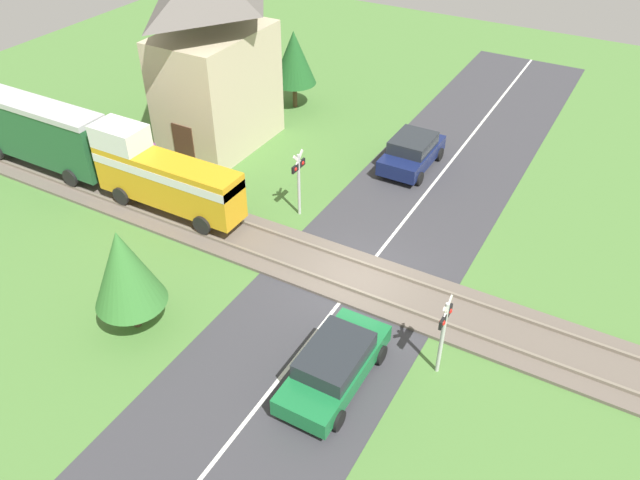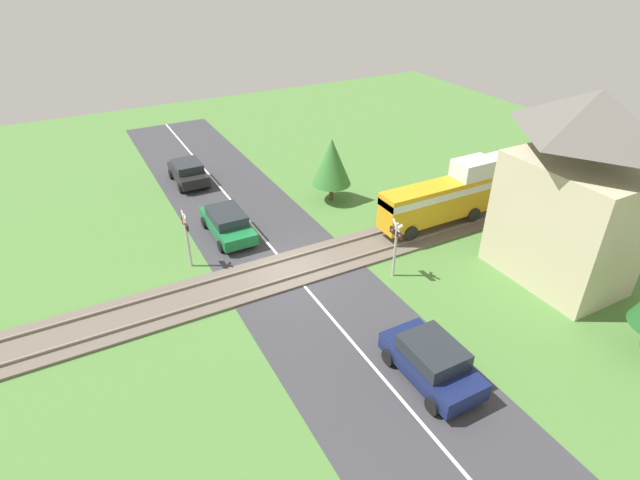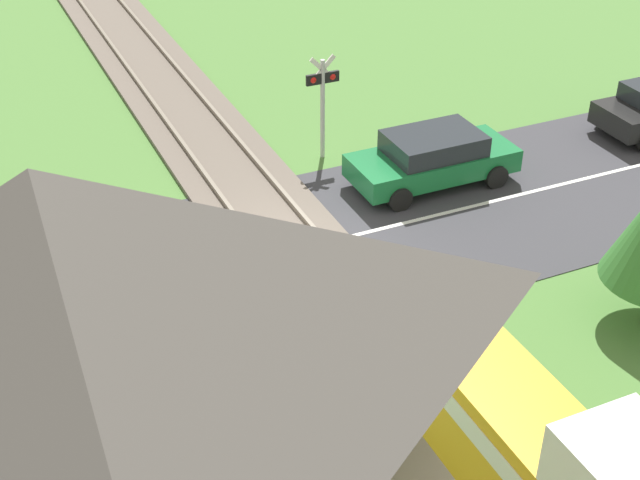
# 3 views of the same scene
# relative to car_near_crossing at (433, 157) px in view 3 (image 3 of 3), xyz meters

# --- Properties ---
(ground_plane) EXTENTS (60.00, 60.00, 0.00)m
(ground_plane) POSITION_rel_car_near_crossing_xyz_m (4.41, 1.44, -0.73)
(ground_plane) COLOR #4C7A38
(road_surface) EXTENTS (48.00, 6.40, 0.02)m
(road_surface) POSITION_rel_car_near_crossing_xyz_m (4.41, 1.44, -0.72)
(road_surface) COLOR #38383D
(road_surface) RESTS_ON ground_plane
(track_bed) EXTENTS (2.80, 48.00, 0.24)m
(track_bed) POSITION_rel_car_near_crossing_xyz_m (4.41, 1.44, -0.66)
(track_bed) COLOR #665B51
(track_bed) RESTS_ON ground_plane
(car_near_crossing) EXTENTS (4.18, 1.88, 1.38)m
(car_near_crossing) POSITION_rel_car_near_crossing_xyz_m (0.00, 0.00, 0.00)
(car_near_crossing) COLOR #197038
(car_near_crossing) RESTS_ON ground_plane
(crossing_signal_west_approach) EXTENTS (0.90, 0.18, 2.81)m
(crossing_signal_west_approach) POSITION_rel_car_near_crossing_xyz_m (1.88, -2.47, 1.09)
(crossing_signal_west_approach) COLOR #B7B7B7
(crossing_signal_west_approach) RESTS_ON ground_plane
(crossing_signal_east_approach) EXTENTS (0.90, 0.18, 2.81)m
(crossing_signal_east_approach) POSITION_rel_car_near_crossing_xyz_m (6.95, 5.35, 1.09)
(crossing_signal_east_approach) COLOR #B7B7B7
(crossing_signal_east_approach) RESTS_ON ground_plane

